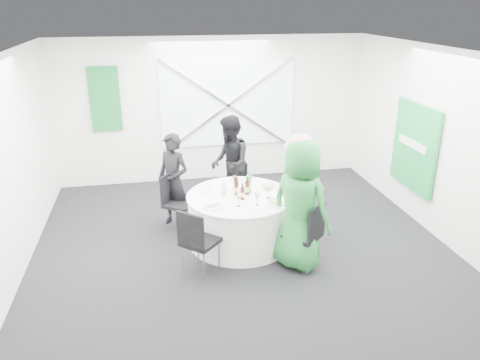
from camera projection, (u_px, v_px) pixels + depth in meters
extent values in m
plane|color=black|center=(243.00, 248.00, 6.88)|extent=(6.00, 6.00, 0.00)
plane|color=white|center=(243.00, 52.00, 5.87)|extent=(6.00, 6.00, 0.00)
plane|color=white|center=(212.00, 110.00, 9.12)|extent=(6.00, 0.00, 6.00)
plane|color=white|center=(319.00, 278.00, 3.63)|extent=(6.00, 0.00, 6.00)
plane|color=white|center=(8.00, 173.00, 5.84)|extent=(0.00, 6.00, 6.00)
plane|color=white|center=(441.00, 146.00, 6.91)|extent=(0.00, 6.00, 6.00)
cube|color=white|center=(228.00, 105.00, 9.10)|extent=(2.60, 0.03, 1.60)
cube|color=silver|center=(228.00, 105.00, 9.06)|extent=(2.63, 0.05, 1.84)
cube|color=silver|center=(228.00, 105.00, 9.06)|extent=(2.63, 0.05, 1.84)
cube|color=#166E2B|center=(105.00, 99.00, 8.61)|extent=(0.55, 0.04, 1.20)
cube|color=green|center=(414.00, 147.00, 7.52)|extent=(0.05, 1.20, 1.40)
cylinder|color=white|center=(240.00, 220.00, 6.93)|extent=(1.52, 1.52, 0.74)
cylinder|color=white|center=(240.00, 196.00, 6.79)|extent=(1.56, 1.56, 0.02)
cube|color=black|center=(237.00, 191.00, 7.88)|extent=(0.43, 0.43, 0.04)
cube|color=black|center=(237.00, 175.00, 7.97)|extent=(0.36, 0.09, 0.40)
cylinder|color=silver|center=(246.00, 198.00, 8.11)|extent=(0.02, 0.02, 0.39)
cylinder|color=silver|center=(228.00, 199.00, 8.10)|extent=(0.02, 0.02, 0.39)
cylinder|color=silver|center=(247.00, 206.00, 7.82)|extent=(0.02, 0.02, 0.39)
cylinder|color=silver|center=(229.00, 206.00, 7.81)|extent=(0.02, 0.02, 0.39)
cube|color=black|center=(180.00, 204.00, 7.27)|extent=(0.58, 0.58, 0.05)
cube|color=black|center=(168.00, 188.00, 7.26)|extent=(0.25, 0.35, 0.44)
cylinder|color=silver|center=(176.00, 212.00, 7.56)|extent=(0.02, 0.02, 0.42)
cylinder|color=silver|center=(165.00, 220.00, 7.27)|extent=(0.02, 0.02, 0.42)
cylinder|color=silver|center=(195.00, 215.00, 7.44)|extent=(0.02, 0.02, 0.42)
cylinder|color=silver|center=(184.00, 224.00, 7.15)|extent=(0.02, 0.02, 0.42)
cube|color=black|center=(297.00, 197.00, 7.57)|extent=(0.53, 0.53, 0.05)
cube|color=black|center=(306.00, 181.00, 7.59)|extent=(0.20, 0.35, 0.42)
cylinder|color=silver|center=(311.00, 210.00, 7.62)|extent=(0.02, 0.02, 0.41)
cylinder|color=silver|center=(297.00, 204.00, 7.86)|extent=(0.02, 0.02, 0.41)
cylinder|color=silver|center=(296.00, 216.00, 7.44)|extent=(0.02, 0.02, 0.41)
cylinder|color=silver|center=(283.00, 209.00, 7.68)|extent=(0.02, 0.02, 0.41)
cube|color=black|center=(302.00, 235.00, 6.29)|extent=(0.60, 0.60, 0.05)
cube|color=black|center=(317.00, 223.00, 6.09)|extent=(0.33, 0.29, 0.45)
cylinder|color=silver|center=(306.00, 260.00, 6.15)|extent=(0.02, 0.02, 0.43)
cylinder|color=silver|center=(319.00, 250.00, 6.41)|extent=(0.02, 0.02, 0.43)
cylinder|color=silver|center=(284.00, 252.00, 6.35)|extent=(0.02, 0.02, 0.43)
cylinder|color=silver|center=(297.00, 242.00, 6.60)|extent=(0.02, 0.02, 0.43)
cube|color=black|center=(200.00, 242.00, 6.12)|extent=(0.60, 0.60, 0.05)
cube|color=black|center=(190.00, 231.00, 5.87)|extent=(0.32, 0.31, 0.46)
cylinder|color=silver|center=(183.00, 260.00, 6.15)|extent=(0.02, 0.02, 0.44)
cylinder|color=silver|center=(204.00, 267.00, 5.98)|extent=(0.02, 0.02, 0.44)
cylinder|color=silver|center=(198.00, 249.00, 6.43)|extent=(0.02, 0.02, 0.44)
cylinder|color=silver|center=(219.00, 255.00, 6.26)|extent=(0.02, 0.02, 0.44)
imported|color=black|center=(173.00, 181.00, 7.34)|extent=(0.66, 0.63, 1.51)
imported|color=black|center=(230.00, 163.00, 7.93)|extent=(0.48, 0.82, 1.63)
imported|color=pink|center=(299.00, 181.00, 7.33)|extent=(1.08, 0.78, 1.52)
imported|color=#227F35|center=(300.00, 206.00, 6.13)|extent=(0.99, 1.03, 1.78)
cylinder|color=white|center=(238.00, 181.00, 7.31)|extent=(0.27, 0.27, 0.01)
cylinder|color=white|center=(202.00, 190.00, 6.98)|extent=(0.28, 0.28, 0.01)
cylinder|color=white|center=(268.00, 187.00, 7.06)|extent=(0.28, 0.28, 0.01)
cylinder|color=#8CA056|center=(268.00, 186.00, 7.05)|extent=(0.19, 0.19, 0.02)
cylinder|color=white|center=(276.00, 202.00, 6.54)|extent=(0.30, 0.30, 0.01)
cylinder|color=#8CA056|center=(276.00, 201.00, 6.53)|extent=(0.19, 0.19, 0.02)
cylinder|color=white|center=(213.00, 207.00, 6.38)|extent=(0.26, 0.26, 0.01)
cube|color=white|center=(211.00, 204.00, 6.42)|extent=(0.21, 0.17, 0.05)
cylinder|color=#3C190B|center=(236.00, 188.00, 6.77)|extent=(0.06, 0.06, 0.21)
cylinder|color=#3C190B|center=(236.00, 180.00, 6.72)|extent=(0.02, 0.02, 0.06)
cylinder|color=#DFC976|center=(236.00, 190.00, 6.77)|extent=(0.06, 0.06, 0.07)
cylinder|color=#3C190B|center=(236.00, 184.00, 6.91)|extent=(0.06, 0.06, 0.21)
cylinder|color=#3C190B|center=(236.00, 176.00, 6.86)|extent=(0.02, 0.02, 0.06)
cylinder|color=#DFC976|center=(236.00, 186.00, 6.92)|extent=(0.06, 0.06, 0.07)
cylinder|color=#3C190B|center=(247.00, 188.00, 6.78)|extent=(0.06, 0.06, 0.21)
cylinder|color=#3C190B|center=(247.00, 179.00, 6.73)|extent=(0.02, 0.02, 0.06)
cylinder|color=#DFC976|center=(247.00, 189.00, 6.79)|extent=(0.06, 0.06, 0.07)
cylinder|color=#3C190B|center=(242.00, 193.00, 6.62)|extent=(0.06, 0.06, 0.19)
cylinder|color=#3C190B|center=(242.00, 185.00, 6.58)|extent=(0.02, 0.02, 0.06)
cylinder|color=#DFC976|center=(242.00, 195.00, 6.63)|extent=(0.06, 0.06, 0.07)
cylinder|color=#3B9951|center=(249.00, 184.00, 6.85)|extent=(0.08, 0.08, 0.26)
cylinder|color=#3B9951|center=(249.00, 174.00, 6.79)|extent=(0.03, 0.03, 0.06)
cylinder|color=#DFC976|center=(249.00, 186.00, 6.86)|extent=(0.08, 0.08, 0.09)
cylinder|color=white|center=(224.00, 191.00, 6.68)|extent=(0.08, 0.08, 0.21)
cylinder|color=white|center=(224.00, 182.00, 6.64)|extent=(0.03, 0.03, 0.06)
cylinder|color=#DFC976|center=(224.00, 192.00, 6.69)|extent=(0.08, 0.08, 0.07)
cylinder|color=white|center=(257.00, 205.00, 6.48)|extent=(0.06, 0.06, 0.00)
cylinder|color=white|center=(257.00, 201.00, 6.46)|extent=(0.01, 0.01, 0.10)
cone|color=white|center=(257.00, 196.00, 6.43)|extent=(0.07, 0.07, 0.08)
cylinder|color=white|center=(238.00, 206.00, 6.43)|extent=(0.06, 0.06, 0.00)
cylinder|color=white|center=(238.00, 203.00, 6.41)|extent=(0.01, 0.01, 0.10)
cone|color=white|center=(238.00, 198.00, 6.38)|extent=(0.07, 0.07, 0.08)
cylinder|color=white|center=(234.00, 187.00, 7.09)|extent=(0.06, 0.06, 0.00)
cylinder|color=white|center=(234.00, 184.00, 7.08)|extent=(0.01, 0.01, 0.10)
cone|color=white|center=(234.00, 179.00, 7.05)|extent=(0.07, 0.07, 0.08)
cylinder|color=white|center=(250.00, 187.00, 7.10)|extent=(0.06, 0.06, 0.00)
cylinder|color=white|center=(250.00, 184.00, 7.08)|extent=(0.01, 0.01, 0.10)
cone|color=white|center=(250.00, 179.00, 7.05)|extent=(0.07, 0.07, 0.08)
cylinder|color=white|center=(268.00, 198.00, 6.70)|extent=(0.06, 0.06, 0.00)
cylinder|color=white|center=(268.00, 194.00, 6.68)|extent=(0.01, 0.01, 0.10)
cone|color=white|center=(268.00, 190.00, 6.66)|extent=(0.07, 0.07, 0.08)
cube|color=silver|center=(266.00, 208.00, 6.37)|extent=(0.12, 0.12, 0.01)
cube|color=silver|center=(279.00, 198.00, 6.68)|extent=(0.11, 0.13, 0.01)
cube|color=silver|center=(274.00, 188.00, 7.04)|extent=(0.10, 0.13, 0.01)
cube|color=silver|center=(262.00, 183.00, 7.22)|extent=(0.08, 0.14, 0.01)
cube|color=silver|center=(210.00, 186.00, 7.11)|extent=(0.09, 0.14, 0.01)
cube|color=silver|center=(200.00, 195.00, 6.79)|extent=(0.09, 0.14, 0.01)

